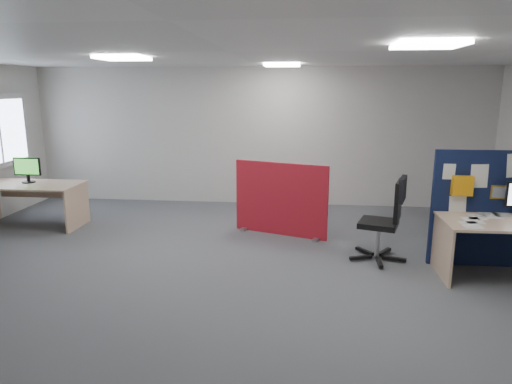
# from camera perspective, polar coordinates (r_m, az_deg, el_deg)

# --- Properties ---
(floor) EXTENTS (9.00, 9.00, 0.00)m
(floor) POSITION_cam_1_polar(r_m,az_deg,el_deg) (6.02, -2.97, -9.48)
(floor) COLOR #56595E
(floor) RESTS_ON ground
(ceiling) EXTENTS (9.00, 7.00, 0.02)m
(ceiling) POSITION_cam_1_polar(r_m,az_deg,el_deg) (5.59, -3.30, 17.10)
(ceiling) COLOR white
(ceiling) RESTS_ON wall_back
(wall_back) EXTENTS (9.00, 0.02, 2.70)m
(wall_back) POSITION_cam_1_polar(r_m,az_deg,el_deg) (9.09, 0.31, 6.91)
(wall_back) COLOR silver
(wall_back) RESTS_ON floor
(wall_front) EXTENTS (9.00, 0.02, 2.70)m
(wall_front) POSITION_cam_1_polar(r_m,az_deg,el_deg) (2.37, -16.58, -10.75)
(wall_front) COLOR silver
(wall_front) RESTS_ON floor
(ceiling_lights) EXTENTS (4.10, 4.10, 0.04)m
(ceiling_lights) POSITION_cam_1_polar(r_m,az_deg,el_deg) (6.21, 0.88, 16.40)
(ceiling_lights) COLOR white
(ceiling_lights) RESTS_ON ceiling
(navy_divider) EXTENTS (1.85, 0.30, 1.53)m
(navy_divider) POSITION_cam_1_polar(r_m,az_deg,el_deg) (6.65, 28.56, -1.91)
(navy_divider) COLOR black
(navy_divider) RESTS_ON floor
(red_divider) EXTENTS (1.47, 0.56, 1.16)m
(red_divider) POSITION_cam_1_polar(r_m,az_deg,el_deg) (7.20, 3.08, -0.99)
(red_divider) COLOR maroon
(red_divider) RESTS_ON floor
(second_desk) EXTENTS (1.73, 0.86, 0.73)m
(second_desk) POSITION_cam_1_polar(r_m,az_deg,el_deg) (8.57, -26.39, -0.15)
(second_desk) COLOR tan
(second_desk) RESTS_ON floor
(monitor_second) EXTENTS (0.47, 0.21, 0.42)m
(monitor_second) POSITION_cam_1_polar(r_m,az_deg,el_deg) (8.58, -26.69, 2.59)
(monitor_second) COLOR black
(monitor_second) RESTS_ON second_desk
(office_chair) EXTENTS (0.76, 0.73, 1.14)m
(office_chair) POSITION_cam_1_polar(r_m,az_deg,el_deg) (6.31, 16.20, -2.70)
(office_chair) COLOR black
(office_chair) RESTS_ON floor
(desk_papers) EXTENTS (1.47, 0.83, 0.00)m
(desk_papers) POSITION_cam_1_polar(r_m,az_deg,el_deg) (6.32, 28.49, -2.97)
(desk_papers) COLOR white
(desk_papers) RESTS_ON main_desk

